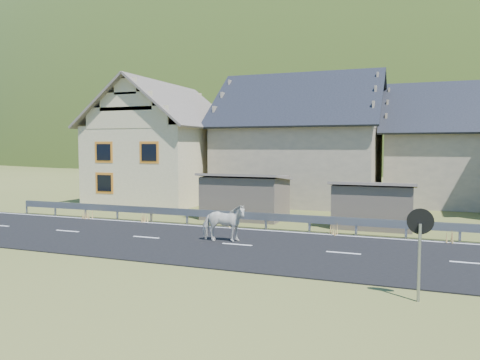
% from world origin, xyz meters
% --- Properties ---
extents(ground, '(160.00, 160.00, 0.00)m').
position_xyz_m(ground, '(0.00, 0.00, 0.00)').
color(ground, '#414B1D').
rests_on(ground, ground).
extents(road, '(60.00, 7.00, 0.04)m').
position_xyz_m(road, '(0.00, 0.00, 0.02)').
color(road, black).
rests_on(road, ground).
extents(lane_markings, '(60.00, 6.60, 0.01)m').
position_xyz_m(lane_markings, '(0.00, 0.00, 0.04)').
color(lane_markings, silver).
rests_on(lane_markings, road).
extents(guardrail, '(28.10, 0.09, 0.75)m').
position_xyz_m(guardrail, '(-0.00, 3.68, 0.56)').
color(guardrail, '#93969B').
rests_on(guardrail, ground).
extents(shed_left, '(4.30, 3.30, 2.40)m').
position_xyz_m(shed_left, '(-2.00, 6.50, 1.10)').
color(shed_left, '#64574B').
rests_on(shed_left, ground).
extents(shed_right, '(3.80, 2.90, 2.20)m').
position_xyz_m(shed_right, '(4.50, 6.00, 1.00)').
color(shed_right, '#64574B').
rests_on(shed_right, ground).
extents(house_cream, '(7.80, 9.80, 8.30)m').
position_xyz_m(house_cream, '(-10.00, 12.00, 4.36)').
color(house_cream, beige).
rests_on(house_cream, ground).
extents(house_stone_a, '(10.80, 9.80, 8.90)m').
position_xyz_m(house_stone_a, '(-1.00, 15.00, 4.63)').
color(house_stone_a, tan).
rests_on(house_stone_a, ground).
extents(house_stone_b, '(9.80, 8.80, 8.10)m').
position_xyz_m(house_stone_b, '(9.00, 17.00, 4.24)').
color(house_stone_b, tan).
rests_on(house_stone_b, ground).
extents(mountain, '(440.00, 280.00, 260.00)m').
position_xyz_m(mountain, '(5.00, 180.00, -20.00)').
color(mountain, '#1C3E0F').
rests_on(mountain, ground).
extents(conifer_patch, '(76.00, 50.00, 28.00)m').
position_xyz_m(conifer_patch, '(-55.00, 110.00, 6.00)').
color(conifer_patch, black).
rests_on(conifer_patch, ground).
extents(horse, '(1.12, 1.89, 1.49)m').
position_xyz_m(horse, '(-0.70, 0.34, 0.79)').
color(horse, beige).
rests_on(horse, road).
extents(traffic_mirror, '(0.63, 0.20, 2.28)m').
position_xyz_m(traffic_mirror, '(6.42, -4.37, 1.67)').
color(traffic_mirror, '#93969B').
rests_on(traffic_mirror, ground).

